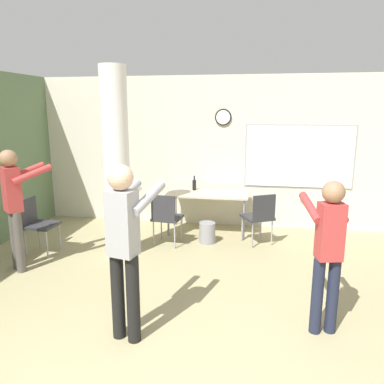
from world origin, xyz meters
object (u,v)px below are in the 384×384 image
(chair_table_left, at_px, (166,215))
(person_playing_side, at_px, (328,245))
(chair_table_right, at_px, (260,215))
(person_watching_back, at_px, (15,201))
(chair_by_left_wall, at_px, (37,221))
(bottle_on_table, at_px, (194,185))
(person_playing_front, at_px, (125,239))
(folding_table, at_px, (208,196))

(chair_table_left, xyz_separation_m, person_playing_side, (2.12, -2.10, 0.40))
(chair_table_left, distance_m, chair_table_right, 1.52)
(chair_table_left, relative_size, person_watching_back, 0.52)
(chair_table_left, xyz_separation_m, chair_by_left_wall, (-1.88, -0.66, 0.00))
(chair_table_right, height_order, person_watching_back, person_watching_back)
(bottle_on_table, xyz_separation_m, chair_table_right, (1.20, -0.71, -0.32))
(bottle_on_table, xyz_separation_m, person_playing_front, (-0.07, -3.54, 0.18))
(chair_table_right, relative_size, person_watching_back, 0.52)
(folding_table, distance_m, person_playing_front, 3.39)
(person_playing_front, height_order, person_watching_back, person_playing_front)
(person_playing_front, xyz_separation_m, person_watching_back, (-2.01, 1.27, -0.03))
(chair_table_right, bearing_deg, bottle_on_table, 149.51)
(chair_by_left_wall, bearing_deg, person_playing_side, -19.85)
(chair_table_right, bearing_deg, person_playing_front, -114.12)
(bottle_on_table, bearing_deg, chair_table_left, -106.66)
(chair_by_left_wall, distance_m, person_playing_side, 4.27)
(chair_by_left_wall, bearing_deg, bottle_on_table, 37.18)
(chair_table_right, relative_size, person_playing_side, 0.56)
(chair_table_left, relative_size, chair_table_right, 1.00)
(chair_table_right, height_order, person_playing_side, person_playing_side)
(chair_table_left, relative_size, person_playing_front, 0.51)
(bottle_on_table, relative_size, person_playing_side, 0.17)
(chair_table_left, bearing_deg, chair_table_right, 11.05)
(folding_table, xyz_separation_m, person_playing_side, (1.54, -2.91, 0.24))
(chair_table_left, distance_m, person_playing_front, 2.60)
(person_playing_side, height_order, person_watching_back, person_watching_back)
(person_playing_side, bearing_deg, person_playing_front, -166.95)
(bottle_on_table, relative_size, person_playing_front, 0.16)
(chair_table_left, height_order, chair_table_right, same)
(chair_by_left_wall, distance_m, person_playing_front, 2.87)
(person_playing_front, bearing_deg, chair_table_right, 65.88)
(folding_table, distance_m, bottle_on_table, 0.37)
(chair_table_left, xyz_separation_m, chair_table_right, (1.50, 0.29, 0.00))
(person_playing_side, relative_size, person_watching_back, 0.92)
(chair_by_left_wall, xyz_separation_m, person_watching_back, (0.10, -0.61, 0.48))
(bottle_on_table, height_order, chair_table_right, bottle_on_table)
(chair_by_left_wall, relative_size, chair_table_right, 1.00)
(chair_table_left, bearing_deg, bottle_on_table, 73.34)
(chair_by_left_wall, xyz_separation_m, chair_table_right, (3.38, 0.95, 0.00))
(bottle_on_table, distance_m, chair_table_right, 1.43)
(bottle_on_table, distance_m, person_playing_front, 3.54)
(chair_table_right, distance_m, person_watching_back, 3.66)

